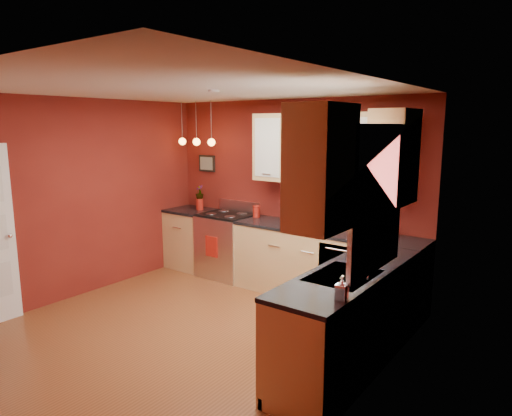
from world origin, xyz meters
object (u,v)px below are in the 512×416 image
Objects in this scene: red_canister at (256,211)px; coffee_maker at (375,226)px; gas_range at (227,245)px; soap_pump at (342,288)px; sink at (343,278)px.

coffee_maker is (1.81, -0.06, 0.04)m from red_canister.
coffee_maker reaches higher than gas_range.
gas_range is 4.22× the size of coffee_maker.
soap_pump is at bearing -90.08° from coffee_maker.
gas_range is 3.05m from sink.
sink is (2.62, -1.50, 0.43)m from gas_range.
sink reaches higher than soap_pump.
red_canister is at bearing 138.01° from soap_pump.
sink is at bearing -29.78° from gas_range.
coffee_maker reaches higher than red_canister.
red_canister is 3.23m from soap_pump.
soap_pump is (0.59, -2.10, -0.03)m from coffee_maker.
soap_pump reaches higher than red_canister.
coffee_maker is 2.18m from soap_pump.
sink reaches higher than gas_range.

